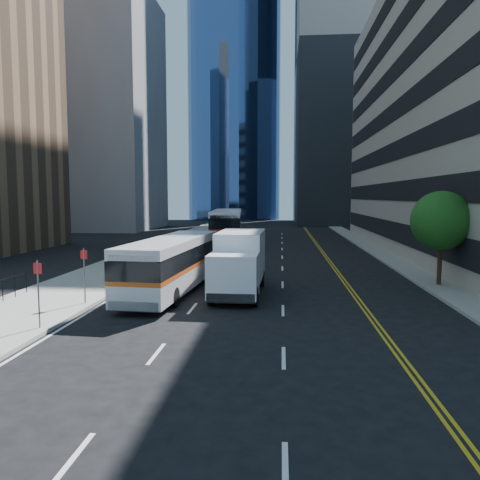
{
  "coord_description": "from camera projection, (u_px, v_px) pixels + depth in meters",
  "views": [
    {
      "loc": [
        0.39,
        -18.04,
        4.94
      ],
      "look_at": [
        -1.63,
        4.88,
        2.8
      ],
      "focal_mm": 35.0,
      "sensor_mm": 36.0,
      "label": 1
    }
  ],
  "objects": [
    {
      "name": "office_tower_north",
      "position": [
        379.0,
        59.0,
        85.45
      ],
      "size": [
        30.0,
        28.0,
        60.0
      ],
      "primitive_type": "cube",
      "color": "gray",
      "rests_on": "ground"
    },
    {
      "name": "midrise_west",
      "position": [
        94.0,
        113.0,
        70.79
      ],
      "size": [
        18.0,
        18.0,
        35.0
      ],
      "primitive_type": "cube",
      "color": "gray",
      "rests_on": "ground"
    },
    {
      "name": "glass_tower",
      "position": [
        234.0,
        32.0,
        99.86
      ],
      "size": [
        20.0,
        20.0,
        80.0
      ],
      "primitive_type": "cylinder",
      "color": "#324E87",
      "rests_on": "ground"
    },
    {
      "name": "bus_rear",
      "position": [
        227.0,
        225.0,
        50.28
      ],
      "size": [
        3.94,
        13.69,
        3.48
      ],
      "rotation": [
        0.0,
        0.0,
        0.07
      ],
      "color": "white",
      "rests_on": "ground"
    },
    {
      "name": "sidewalk_east",
      "position": [
        376.0,
        250.0,
        42.39
      ],
      "size": [
        2.0,
        90.0,
        0.15
      ],
      "primitive_type": "cube",
      "color": "gray",
      "rests_on": "ground"
    },
    {
      "name": "street_tree",
      "position": [
        441.0,
        221.0,
        25.2
      ],
      "size": [
        3.2,
        3.2,
        5.1
      ],
      "color": "#332114",
      "rests_on": "sidewalk_east"
    },
    {
      "name": "box_truck",
      "position": [
        239.0,
        262.0,
        23.6
      ],
      "size": [
        2.4,
        6.61,
        3.14
      ],
      "rotation": [
        0.0,
        0.0,
        -0.02
      ],
      "color": "white",
      "rests_on": "ground"
    },
    {
      "name": "ground",
      "position": [
        270.0,
        323.0,
        18.39
      ],
      "size": [
        160.0,
        160.0,
        0.0
      ],
      "primitive_type": "plane",
      "color": "black",
      "rests_on": "ground"
    },
    {
      "name": "bus_front",
      "position": [
        173.0,
        263.0,
        24.14
      ],
      "size": [
        3.12,
        11.01,
        2.8
      ],
      "rotation": [
        0.0,
        0.0,
        -0.07
      ],
      "color": "silver",
      "rests_on": "ground"
    },
    {
      "name": "sidewalk_west",
      "position": [
        165.0,
        248.0,
        44.1
      ],
      "size": [
        5.0,
        90.0,
        0.15
      ],
      "primitive_type": "cube",
      "color": "gray",
      "rests_on": "ground"
    }
  ]
}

